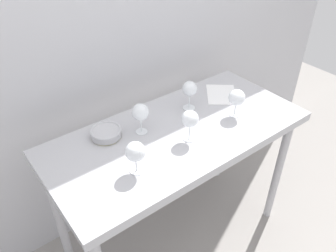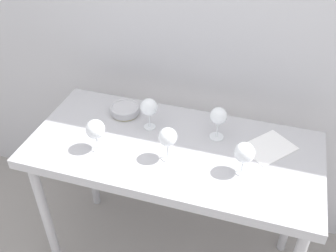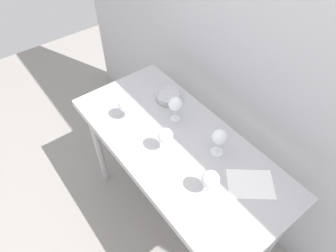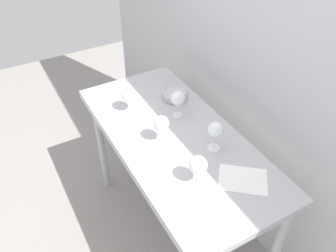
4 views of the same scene
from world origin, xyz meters
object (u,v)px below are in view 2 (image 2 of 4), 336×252
(wine_glass_near_left, at_px, (95,130))
(wine_glass_far_right, at_px, (218,117))
(wine_glass_near_center, at_px, (167,137))
(wine_glass_near_right, at_px, (244,153))
(wine_glass_far_left, at_px, (149,108))
(tasting_sheet_upper, at_px, (269,147))
(tasting_bowl, at_px, (125,109))

(wine_glass_near_left, relative_size, wine_glass_far_right, 0.95)
(wine_glass_near_center, distance_m, wine_glass_near_right, 0.34)
(wine_glass_far_left, xyz_separation_m, tasting_sheet_upper, (0.60, 0.02, -0.12))
(wine_glass_far_left, relative_size, tasting_sheet_upper, 0.72)
(wine_glass_near_center, height_order, wine_glass_far_right, wine_glass_far_right)
(tasting_bowl, bearing_deg, wine_glass_near_right, -21.35)
(wine_glass_near_left, bearing_deg, wine_glass_near_right, 3.78)
(wine_glass_near_left, height_order, tasting_sheet_upper, wine_glass_near_left)
(wine_glass_near_left, relative_size, tasting_sheet_upper, 0.69)
(wine_glass_far_left, bearing_deg, tasting_sheet_upper, 1.64)
(wine_glass_near_left, xyz_separation_m, wine_glass_far_right, (0.52, 0.25, 0.01))
(wine_glass_far_left, height_order, tasting_sheet_upper, wine_glass_far_left)
(wine_glass_near_right, bearing_deg, wine_glass_near_left, -176.22)
(wine_glass_far_right, bearing_deg, wine_glass_near_left, -154.11)
(wine_glass_near_center, bearing_deg, tasting_bowl, 139.79)
(wine_glass_near_right, relative_size, tasting_bowl, 1.01)
(wine_glass_near_right, bearing_deg, tasting_bowl, 158.65)
(wine_glass_near_right, xyz_separation_m, wine_glass_far_right, (-0.16, 0.21, 0.01))
(wine_glass_near_right, bearing_deg, wine_glass_near_center, -178.26)
(wine_glass_near_left, xyz_separation_m, tasting_sheet_upper, (0.78, 0.25, -0.11))
(wine_glass_near_right, relative_size, tasting_sheet_upper, 0.68)
(wine_glass_near_right, xyz_separation_m, tasting_sheet_upper, (0.10, 0.20, -0.11))
(wine_glass_far_left, bearing_deg, wine_glass_near_left, -128.04)
(wine_glass_far_left, xyz_separation_m, wine_glass_far_right, (0.34, 0.02, 0.00))
(wine_glass_far_left, distance_m, wine_glass_near_right, 0.53)
(wine_glass_near_center, relative_size, tasting_sheet_upper, 0.72)
(wine_glass_near_center, distance_m, wine_glass_far_right, 0.29)
(tasting_sheet_upper, height_order, tasting_bowl, tasting_bowl)
(wine_glass_near_left, height_order, tasting_bowl, wine_glass_near_left)
(wine_glass_near_right, distance_m, wine_glass_far_right, 0.26)
(wine_glass_near_center, relative_size, wine_glass_far_right, 0.99)
(wine_glass_far_left, distance_m, tasting_sheet_upper, 0.61)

